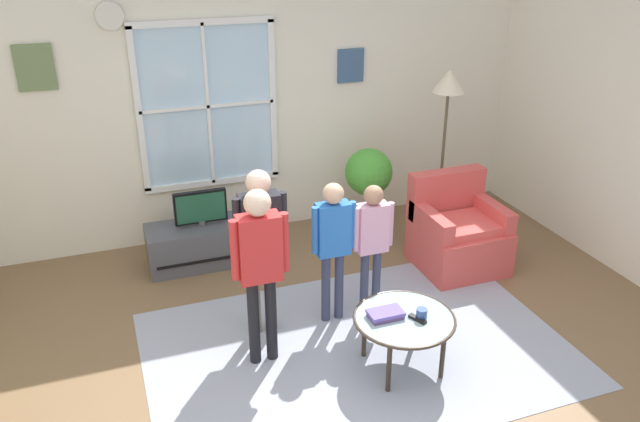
% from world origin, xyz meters
% --- Properties ---
extents(ground_plane, '(6.60, 5.80, 0.02)m').
position_xyz_m(ground_plane, '(0.00, 0.00, -0.01)').
color(ground_plane, brown).
extents(back_wall, '(6.00, 0.17, 2.92)m').
position_xyz_m(back_wall, '(-0.01, 2.66, 1.46)').
color(back_wall, silver).
rests_on(back_wall, ground_plane).
extents(area_rug, '(3.18, 2.14, 0.01)m').
position_xyz_m(area_rug, '(0.24, 0.25, 0.00)').
color(area_rug, '#999EAD').
rests_on(area_rug, ground_plane).
extents(tv_stand, '(1.05, 0.46, 0.40)m').
position_xyz_m(tv_stand, '(-0.61, 2.02, 0.20)').
color(tv_stand, '#4C4C51').
rests_on(tv_stand, ground_plane).
extents(television, '(0.49, 0.08, 0.34)m').
position_xyz_m(television, '(-0.61, 2.01, 0.58)').
color(television, '#4C4C4C').
rests_on(television, tv_stand).
extents(armchair, '(0.76, 0.74, 0.87)m').
position_xyz_m(armchair, '(1.64, 1.16, 0.33)').
color(armchair, '#D14C47').
rests_on(armchair, ground_plane).
extents(coffee_table, '(0.74, 0.74, 0.43)m').
position_xyz_m(coffee_table, '(0.46, -0.06, 0.40)').
color(coffee_table, '#99B2B7').
rests_on(coffee_table, ground_plane).
extents(book_stack, '(0.25, 0.15, 0.05)m').
position_xyz_m(book_stack, '(0.34, -0.01, 0.46)').
color(book_stack, '#583B70').
rests_on(book_stack, coffee_table).
extents(cup, '(0.08, 0.08, 0.08)m').
position_xyz_m(cup, '(0.57, -0.11, 0.47)').
color(cup, '#334C8C').
rests_on(cup, coffee_table).
extents(remote_near_books, '(0.09, 0.14, 0.02)m').
position_xyz_m(remote_near_books, '(0.53, -0.12, 0.44)').
color(remote_near_books, black).
rests_on(remote_near_books, coffee_table).
extents(person_red_shirt, '(0.42, 0.19, 1.38)m').
position_xyz_m(person_red_shirt, '(-0.47, 0.37, 0.87)').
color(person_red_shirt, black).
rests_on(person_red_shirt, ground_plane).
extents(person_black_shirt, '(0.41, 0.19, 1.38)m').
position_xyz_m(person_black_shirt, '(-0.37, 0.74, 0.86)').
color(person_black_shirt, '#726656').
rests_on(person_black_shirt, ground_plane).
extents(person_blue_shirt, '(0.36, 0.17, 1.21)m').
position_xyz_m(person_blue_shirt, '(0.21, 0.71, 0.76)').
color(person_blue_shirt, '#333851').
rests_on(person_blue_shirt, ground_plane).
extents(person_pink_shirt, '(0.35, 0.16, 1.15)m').
position_xyz_m(person_pink_shirt, '(0.54, 0.69, 0.72)').
color(person_pink_shirt, '#333851').
rests_on(person_pink_shirt, ground_plane).
extents(potted_plant_by_window, '(0.49, 0.49, 0.92)m').
position_xyz_m(potted_plant_by_window, '(1.13, 2.09, 0.60)').
color(potted_plant_by_window, '#4C565B').
rests_on(potted_plant_by_window, ground_plane).
extents(floor_lamp, '(0.32, 0.32, 1.72)m').
position_xyz_m(floor_lamp, '(1.84, 1.86, 1.44)').
color(floor_lamp, black).
rests_on(floor_lamp, ground_plane).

